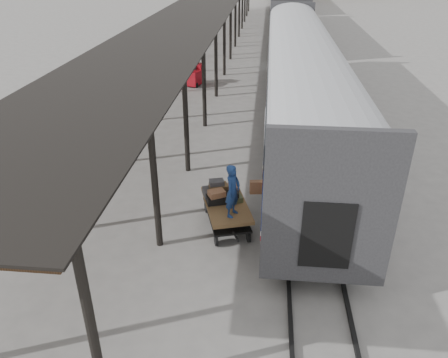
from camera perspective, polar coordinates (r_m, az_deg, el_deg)
name	(u,v)px	position (r m, az deg, el deg)	size (l,w,h in m)	color
ground	(212,211)	(14.92, -1.56, -4.26)	(160.00, 160.00, 0.00)	slate
train	(286,8)	(46.63, 8.07, 21.26)	(3.45, 76.01, 4.01)	silver
canopy	(206,4)	(37.07, -2.38, 21.85)	(4.90, 64.30, 4.15)	#422B19
rails	(284,35)	(47.21, 7.85, 18.12)	(1.54, 150.00, 0.12)	black
baggage_cart	(226,209)	(13.84, 0.29, -3.91)	(1.88, 2.66, 0.86)	brown
suitcase_stack	(221,192)	(13.94, -0.46, -1.70)	(1.39, 1.30, 0.58)	#39393C
luggage_tug	(195,76)	(29.14, -3.84, 13.31)	(1.32, 1.70, 1.32)	maroon
porter	(233,191)	(12.74, 1.15, -1.56)	(0.60, 0.39, 1.65)	navy
pedestrian	(191,71)	(29.16, -4.38, 13.91)	(1.06, 0.44, 1.81)	black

